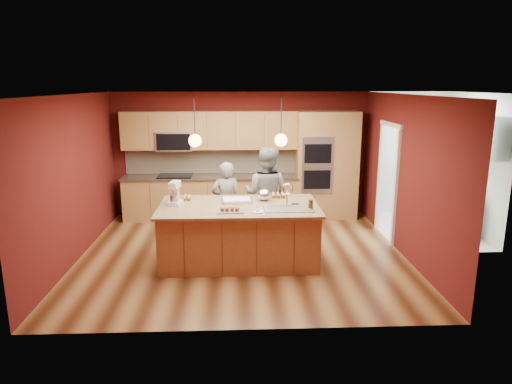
{
  "coord_description": "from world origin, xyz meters",
  "views": [
    {
      "loc": [
        -0.09,
        -7.42,
        2.87
      ],
      "look_at": [
        0.23,
        -0.1,
        1.12
      ],
      "focal_mm": 32.0,
      "sensor_mm": 36.0,
      "label": 1
    }
  ],
  "objects_px": {
    "stand_mixer": "(175,195)",
    "person_right": "(266,195)",
    "person_left": "(226,202)",
    "island": "(240,233)",
    "mixing_bowl": "(264,195)"
  },
  "relations": [
    {
      "from": "island",
      "to": "mixing_bowl",
      "type": "height_order",
      "value": "island"
    },
    {
      "from": "island",
      "to": "stand_mixer",
      "type": "relative_size",
      "value": 6.83
    },
    {
      "from": "person_right",
      "to": "island",
      "type": "bearing_deg",
      "value": 85.82
    },
    {
      "from": "stand_mixer",
      "to": "person_right",
      "type": "bearing_deg",
      "value": 41.23
    },
    {
      "from": "mixing_bowl",
      "to": "person_right",
      "type": "bearing_deg",
      "value": 83.51
    },
    {
      "from": "island",
      "to": "stand_mixer",
      "type": "xyz_separation_m",
      "value": [
        -1.05,
        0.11,
        0.63
      ]
    },
    {
      "from": "island",
      "to": "person_left",
      "type": "relative_size",
      "value": 1.73
    },
    {
      "from": "island",
      "to": "mixing_bowl",
      "type": "xyz_separation_m",
      "value": [
        0.42,
        0.3,
        0.56
      ]
    },
    {
      "from": "mixing_bowl",
      "to": "stand_mixer",
      "type": "bearing_deg",
      "value": -172.35
    },
    {
      "from": "island",
      "to": "person_left",
      "type": "distance_m",
      "value": 1.04
    },
    {
      "from": "stand_mixer",
      "to": "island",
      "type": "bearing_deg",
      "value": 6.05
    },
    {
      "from": "person_left",
      "to": "person_right",
      "type": "xyz_separation_m",
      "value": [
        0.74,
        0.0,
        0.13
      ]
    },
    {
      "from": "person_right",
      "to": "stand_mixer",
      "type": "distance_m",
      "value": 1.79
    },
    {
      "from": "person_left",
      "to": "person_right",
      "type": "bearing_deg",
      "value": 169.76
    },
    {
      "from": "mixing_bowl",
      "to": "person_left",
      "type": "bearing_deg",
      "value": 134.4
    }
  ]
}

